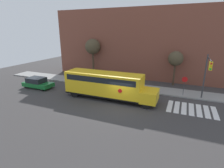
{
  "coord_description": "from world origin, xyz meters",
  "views": [
    {
      "loc": [
        5.82,
        -16.09,
        7.66
      ],
      "look_at": [
        -1.71,
        1.91,
        1.67
      ],
      "focal_mm": 28.0,
      "sensor_mm": 36.0,
      "label": 1
    }
  ],
  "objects": [
    {
      "name": "parked_car",
      "position": [
        -12.71,
        1.35,
        0.71
      ],
      "size": [
        4.18,
        1.89,
        1.44
      ],
      "color": "#196B2D",
      "rests_on": "ground"
    },
    {
      "name": "building_backdrop",
      "position": [
        0.0,
        13.0,
        5.54
      ],
      "size": [
        32.0,
        4.0,
        11.08
      ],
      "color": "brown",
      "rests_on": "ground"
    },
    {
      "name": "traffic_light",
      "position": [
        8.12,
        4.35,
        3.49
      ],
      "size": [
        0.28,
        3.63,
        5.21
      ],
      "color": "#38383A",
      "rests_on": "ground"
    },
    {
      "name": "sidewalk_strip",
      "position": [
        0.0,
        6.5,
        0.07
      ],
      "size": [
        44.0,
        3.0,
        0.15
      ],
      "color": "gray",
      "rests_on": "ground"
    },
    {
      "name": "ground_plane",
      "position": [
        0.0,
        0.0,
        0.0
      ],
      "size": [
        60.0,
        60.0,
        0.0
      ],
      "primitive_type": "plane",
      "color": "#3A3838"
    },
    {
      "name": "tree_near_sidewalk",
      "position": [
        -8.67,
        10.2,
        5.01
      ],
      "size": [
        2.57,
        2.57,
        6.37
      ],
      "color": "#423323",
      "rests_on": "ground"
    },
    {
      "name": "stop_sign",
      "position": [
        6.1,
        5.7,
        1.59
      ],
      "size": [
        0.65,
        0.1,
        2.43
      ],
      "color": "#38383A",
      "rests_on": "ground"
    },
    {
      "name": "tree_far_sidewalk",
      "position": [
        4.65,
        9.85,
        3.86
      ],
      "size": [
        2.07,
        2.07,
        4.95
      ],
      "color": "#423323",
      "rests_on": "ground"
    },
    {
      "name": "school_bus",
      "position": [
        -2.2,
        1.41,
        1.75
      ],
      "size": [
        10.76,
        2.57,
        3.05
      ],
      "color": "yellow",
      "rests_on": "ground"
    },
    {
      "name": "crosswalk_stripes",
      "position": [
        7.03,
        2.0,
        0.0
      ],
      "size": [
        4.7,
        3.2,
        0.01
      ],
      "color": "white",
      "rests_on": "ground"
    }
  ]
}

